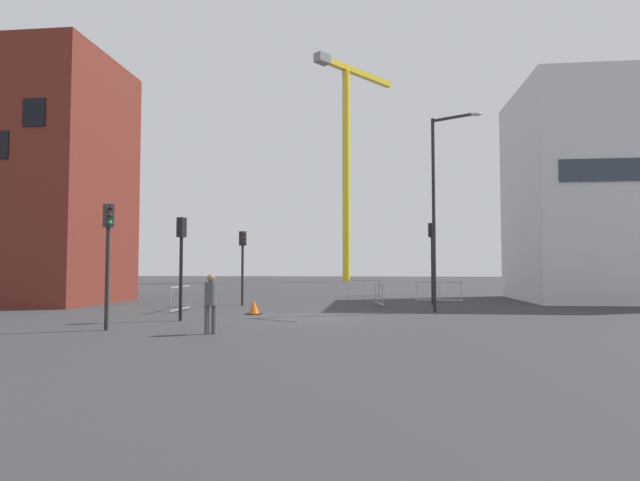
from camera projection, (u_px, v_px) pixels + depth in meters
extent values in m
plane|color=#333335|center=(307.00, 318.00, 19.07)|extent=(160.00, 160.00, 0.00)
cube|color=maroon|center=(30.00, 181.00, 27.00)|extent=(8.78, 7.00, 12.85)
cube|color=black|center=(34.00, 112.00, 23.35)|extent=(1.10, 0.06, 1.30)
cube|color=silver|center=(616.00, 194.00, 28.67)|extent=(10.55, 8.14, 11.97)
cylinder|color=yellow|center=(346.00, 175.00, 63.68)|extent=(0.90, 0.90, 26.43)
cube|color=yellow|center=(358.00, 73.00, 65.94)|extent=(8.78, 10.36, 0.70)
cube|color=slate|center=(322.00, 59.00, 61.50)|extent=(2.07, 2.15, 1.10)
cylinder|color=#232326|center=(434.00, 215.00, 21.57)|extent=(0.14, 0.14, 8.19)
cube|color=#232326|center=(454.00, 117.00, 21.24)|extent=(1.68, 1.00, 0.10)
ellipsoid|color=silver|center=(476.00, 114.00, 20.70)|extent=(0.44, 0.24, 0.16)
cylinder|color=black|center=(181.00, 279.00, 18.09)|extent=(0.12, 0.12, 2.95)
cube|color=black|center=(182.00, 227.00, 18.18)|extent=(0.30, 0.33, 0.70)
sphere|color=#390605|center=(184.00, 222.00, 18.36)|extent=(0.11, 0.11, 0.11)
sphere|color=#F2A514|center=(184.00, 228.00, 18.35)|extent=(0.11, 0.11, 0.11)
sphere|color=#07330F|center=(184.00, 234.00, 18.33)|extent=(0.11, 0.11, 0.11)
cylinder|color=#232326|center=(242.00, 275.00, 25.15)|extent=(0.12, 0.12, 2.94)
cube|color=#232326|center=(243.00, 238.00, 25.24)|extent=(0.36, 0.34, 0.70)
sphere|color=red|center=(245.00, 234.00, 25.16)|extent=(0.11, 0.11, 0.11)
sphere|color=#3C2905|center=(245.00, 238.00, 25.15)|extent=(0.11, 0.11, 0.11)
sphere|color=#07330F|center=(245.00, 243.00, 25.13)|extent=(0.11, 0.11, 0.11)
cylinder|color=black|center=(432.00, 271.00, 25.43)|extent=(0.12, 0.12, 3.37)
cube|color=black|center=(432.00, 230.00, 25.54)|extent=(0.37, 0.36, 0.70)
sphere|color=#390605|center=(429.00, 226.00, 25.67)|extent=(0.11, 0.11, 0.11)
sphere|color=#3C2905|center=(429.00, 230.00, 25.66)|extent=(0.11, 0.11, 0.11)
sphere|color=green|center=(429.00, 235.00, 25.65)|extent=(0.11, 0.11, 0.11)
cylinder|color=#232326|center=(107.00, 278.00, 15.43)|extent=(0.12, 0.12, 3.10)
cube|color=#232326|center=(108.00, 216.00, 15.53)|extent=(0.37, 0.37, 0.70)
sphere|color=#390605|center=(111.00, 208.00, 15.41)|extent=(0.11, 0.11, 0.11)
sphere|color=#3C2905|center=(111.00, 215.00, 15.40)|extent=(0.11, 0.11, 0.11)
sphere|color=green|center=(110.00, 223.00, 15.38)|extent=(0.11, 0.11, 0.11)
cylinder|color=#4C4C51|center=(207.00, 320.00, 14.47)|extent=(0.14, 0.14, 0.80)
cylinder|color=#4C4C51|center=(214.00, 320.00, 14.54)|extent=(0.14, 0.14, 0.80)
cylinder|color=#4C4C51|center=(211.00, 294.00, 14.54)|extent=(0.34, 0.34, 0.67)
sphere|color=#8C6647|center=(211.00, 278.00, 14.57)|extent=(0.22, 0.22, 0.22)
cube|color=#9EA0A5|center=(364.00, 280.00, 31.86)|extent=(2.15, 0.11, 0.06)
cube|color=#9EA0A5|center=(364.00, 296.00, 31.82)|extent=(2.15, 0.11, 0.06)
cylinder|color=#9EA0A5|center=(349.00, 289.00, 31.96)|extent=(0.04, 0.04, 1.05)
cylinder|color=#9EA0A5|center=(364.00, 289.00, 31.84)|extent=(0.04, 0.04, 1.05)
cylinder|color=#9EA0A5|center=(380.00, 289.00, 31.71)|extent=(0.04, 0.04, 1.05)
cube|color=gray|center=(180.00, 287.00, 21.81)|extent=(0.06, 2.18, 0.06)
cube|color=gray|center=(180.00, 309.00, 21.77)|extent=(0.06, 2.18, 0.06)
cylinder|color=gray|center=(171.00, 301.00, 20.81)|extent=(0.04, 0.04, 1.05)
cylinder|color=gray|center=(180.00, 299.00, 21.79)|extent=(0.04, 0.04, 1.05)
cylinder|color=gray|center=(188.00, 298.00, 22.76)|extent=(0.04, 0.04, 1.05)
cube|color=#9EA0A5|center=(379.00, 284.00, 25.14)|extent=(0.42, 2.40, 0.06)
cube|color=#9EA0A5|center=(379.00, 303.00, 25.10)|extent=(0.42, 2.40, 0.06)
cylinder|color=#9EA0A5|center=(383.00, 296.00, 24.03)|extent=(0.04, 0.04, 1.05)
cylinder|color=#9EA0A5|center=(379.00, 295.00, 25.12)|extent=(0.04, 0.04, 1.05)
cylinder|color=#9EA0A5|center=(375.00, 294.00, 26.20)|extent=(0.04, 0.04, 1.05)
cube|color=#B2B5BA|center=(439.00, 282.00, 27.85)|extent=(2.56, 0.27, 0.06)
cube|color=#B2B5BA|center=(439.00, 300.00, 27.81)|extent=(2.56, 0.27, 0.06)
cylinder|color=#B2B5BA|center=(417.00, 292.00, 28.04)|extent=(0.04, 0.04, 1.05)
cylinder|color=#B2B5BA|center=(439.00, 292.00, 27.83)|extent=(0.04, 0.04, 1.05)
cylinder|color=#B2B5BA|center=(461.00, 292.00, 27.61)|extent=(0.04, 0.04, 1.05)
cube|color=black|center=(254.00, 314.00, 20.49)|extent=(0.58, 0.58, 0.03)
cone|color=#E55B0F|center=(254.00, 307.00, 20.50)|extent=(0.45, 0.45, 0.59)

